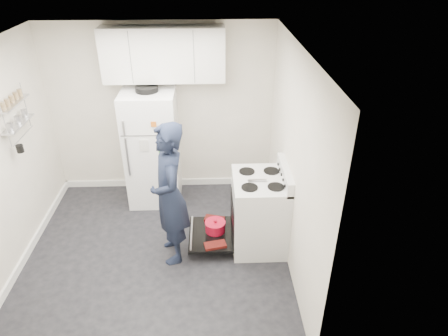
{
  "coord_description": "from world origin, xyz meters",
  "views": [
    {
      "loc": [
        0.69,
        -3.83,
        3.4
      ],
      "look_at": [
        0.85,
        0.26,
        1.05
      ],
      "focal_mm": 32.0,
      "sensor_mm": 36.0,
      "label": 1
    }
  ],
  "objects_px": {
    "open_oven_door": "(213,231)",
    "person": "(170,195)",
    "electric_range": "(258,213)",
    "refrigerator": "(153,147)"
  },
  "relations": [
    {
      "from": "open_oven_door",
      "to": "person",
      "type": "distance_m",
      "value": 0.87
    },
    {
      "from": "electric_range",
      "to": "person",
      "type": "distance_m",
      "value": 1.14
    },
    {
      "from": "open_oven_door",
      "to": "refrigerator",
      "type": "bearing_deg",
      "value": 127.45
    },
    {
      "from": "person",
      "to": "refrigerator",
      "type": "bearing_deg",
      "value": -177.27
    },
    {
      "from": "person",
      "to": "electric_range",
      "type": "bearing_deg",
      "value": 87.42
    },
    {
      "from": "electric_range",
      "to": "open_oven_door",
      "type": "bearing_deg",
      "value": 178.2
    },
    {
      "from": "open_oven_door",
      "to": "refrigerator",
      "type": "xyz_separation_m",
      "value": [
        -0.83,
        1.08,
        0.66
      ]
    },
    {
      "from": "open_oven_door",
      "to": "person",
      "type": "xyz_separation_m",
      "value": [
        -0.48,
        -0.2,
        0.7
      ]
    },
    {
      "from": "electric_range",
      "to": "open_oven_door",
      "type": "xyz_separation_m",
      "value": [
        -0.57,
        0.02,
        -0.29
      ]
    },
    {
      "from": "refrigerator",
      "to": "person",
      "type": "height_order",
      "value": "person"
    }
  ]
}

